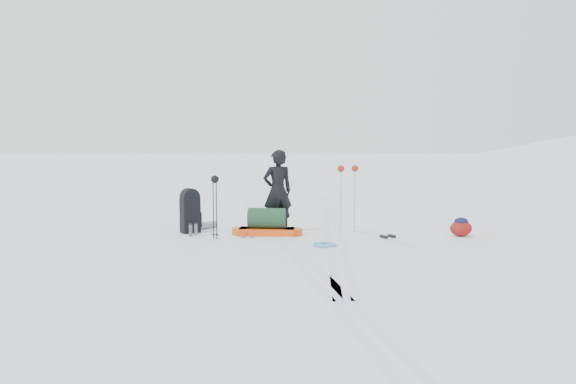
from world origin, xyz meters
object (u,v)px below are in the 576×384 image
(pulk_sled, at_px, (267,225))
(expedition_rucksack, at_px, (192,212))
(skier, at_px, (278,191))
(ski_poles_black, at_px, (215,187))

(pulk_sled, distance_m, expedition_rucksack, 1.75)
(skier, distance_m, ski_poles_black, 1.57)
(ski_poles_black, bearing_deg, skier, 9.81)
(skier, distance_m, expedition_rucksack, 1.97)
(expedition_rucksack, relative_size, ski_poles_black, 0.76)
(expedition_rucksack, bearing_deg, skier, -33.39)
(expedition_rucksack, xyz_separation_m, ski_poles_black, (0.55, -0.96, 0.63))
(skier, xyz_separation_m, expedition_rucksack, (-1.91, 0.19, -0.46))
(skier, relative_size, ski_poles_black, 1.39)
(pulk_sled, height_order, ski_poles_black, ski_poles_black)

